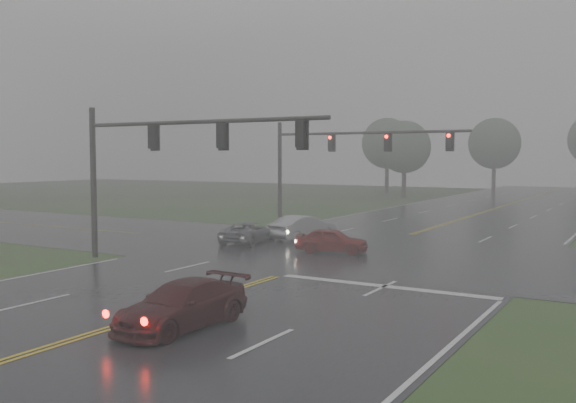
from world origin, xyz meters
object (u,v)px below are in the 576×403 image
Objects in this scene: sedan_maroon at (182,328)px; sedan_red at (332,253)px; car_grey at (249,243)px; signal_gantry_near at (155,152)px; sedan_silver at (303,240)px; signal_gantry_far at (334,152)px.

sedan_red is at bearing 103.08° from sedan_maroon.
signal_gantry_near is (0.25, -7.89, 5.01)m from car_grey.
signal_gantry_near is (-5.37, -6.93, 5.01)m from sedan_red.
sedan_red is at bearing 150.36° from sedan_silver.
sedan_maroon is 15.02m from sedan_red.
sedan_silver is at bearing 80.69° from signal_gantry_near.
signal_gantry_near is at bearing 128.92° from sedan_red.
signal_gantry_far is (-1.40, 6.70, 5.10)m from sedan_silver.
sedan_red is 5.13m from sedan_silver.
sedan_silver is at bearing -78.23° from signal_gantry_far.
sedan_silver is 1.01× the size of car_grey.
signal_gantry_near is at bearing 138.52° from sedan_maroon.
sedan_maroon is 17.77m from car_grey.
car_grey is at bearing 120.65° from sedan_maroon.
sedan_silver reaches higher than sedan_maroon.
sedan_silver is 0.34× the size of signal_gantry_near.
sedan_red is 0.84× the size of sedan_silver.
sedan_red is at bearing 52.22° from signal_gantry_near.
sedan_maroon is 1.04× the size of sedan_silver.
signal_gantry_near reaches higher than car_grey.
signal_gantry_far is (-5.04, 10.31, 5.10)m from sedan_red.
sedan_maroon is 1.05× the size of car_grey.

